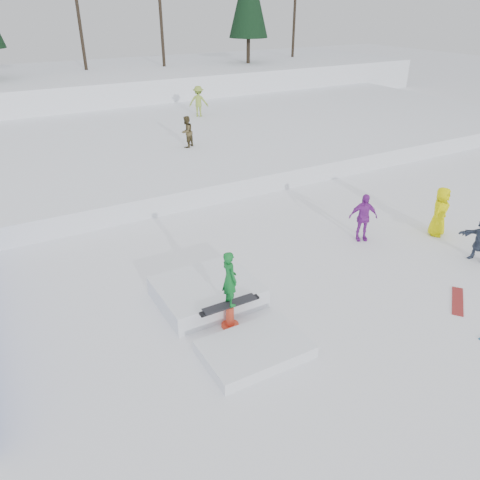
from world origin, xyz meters
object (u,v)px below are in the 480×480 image
walker_olive (187,132)px  spectator_yellow (440,212)px  walker_ygreen (199,101)px  jib_rail_feature (219,304)px  spectator_purple (363,217)px

walker_olive → spectator_yellow: (4.25, -11.55, -0.69)m
walker_olive → walker_ygreen: walker_ygreen is taller
walker_ygreen → spectator_yellow: walker_ygreen is taller
walker_olive → spectator_yellow: walker_olive is taller
walker_olive → walker_ygreen: 6.76m
walker_olive → spectator_yellow: 12.33m
spectator_yellow → jib_rail_feature: bearing=158.5°
walker_olive → walker_ygreen: size_ratio=0.83×
spectator_purple → walker_ygreen: bearing=109.1°
walker_olive → jib_rail_feature: size_ratio=0.34×
walker_olive → spectator_purple: bearing=66.1°
walker_olive → spectator_purple: size_ratio=0.92×
jib_rail_feature → walker_ygreen: bearing=66.4°
spectator_purple → jib_rail_feature: (-6.13, -1.42, -0.52)m
walker_ygreen → spectator_purple: size_ratio=1.10×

